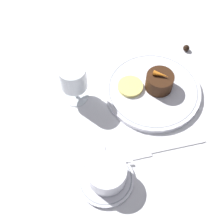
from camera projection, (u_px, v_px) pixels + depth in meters
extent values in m
plane|color=white|center=(136.00, 88.00, 0.87)|extent=(3.00, 3.00, 0.00)
cylinder|color=white|center=(153.00, 90.00, 0.86)|extent=(0.26, 0.26, 0.01)
torus|color=#999EA8|center=(153.00, 89.00, 0.86)|extent=(0.25, 0.25, 0.00)
cylinder|color=white|center=(106.00, 179.00, 0.73)|extent=(0.13, 0.13, 0.01)
torus|color=#999EA8|center=(106.00, 179.00, 0.73)|extent=(0.12, 0.12, 0.00)
cylinder|color=white|center=(107.00, 174.00, 0.70)|extent=(0.09, 0.09, 0.05)
cylinder|color=#9E7A4C|center=(107.00, 173.00, 0.70)|extent=(0.08, 0.08, 0.04)
torus|color=white|center=(105.00, 152.00, 0.73)|extent=(0.04, 0.01, 0.04)
cube|color=silver|center=(115.00, 163.00, 0.74)|extent=(0.01, 0.08, 0.00)
ellipsoid|color=silver|center=(94.00, 165.00, 0.74)|extent=(0.02, 0.02, 0.00)
cylinder|color=silver|center=(76.00, 97.00, 0.86)|extent=(0.07, 0.07, 0.01)
cylinder|color=silver|center=(75.00, 91.00, 0.83)|extent=(0.01, 0.01, 0.05)
cylinder|color=silver|center=(73.00, 78.00, 0.78)|extent=(0.07, 0.07, 0.06)
cylinder|color=#5B0F1E|center=(74.00, 81.00, 0.80)|extent=(0.06, 0.06, 0.04)
cube|color=silver|center=(179.00, 146.00, 0.78)|extent=(0.02, 0.14, 0.01)
cube|color=silver|center=(141.00, 154.00, 0.77)|extent=(0.03, 0.05, 0.01)
cylinder|color=#381E0F|center=(159.00, 82.00, 0.84)|extent=(0.07, 0.07, 0.05)
cone|color=orange|center=(161.00, 75.00, 0.81)|extent=(0.03, 0.04, 0.01)
cylinder|color=#EFE075|center=(130.00, 87.00, 0.85)|extent=(0.07, 0.07, 0.01)
sphere|color=black|center=(186.00, 48.00, 0.94)|extent=(0.02, 0.02, 0.02)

